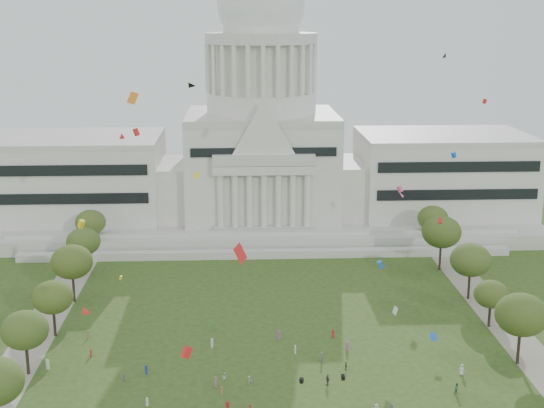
# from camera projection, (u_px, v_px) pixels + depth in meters

# --- Properties ---
(capitol) EXTENTS (160.00, 64.50, 91.30)m
(capitol) POSITION_uv_depth(u_px,v_px,m) (262.00, 153.00, 225.55)
(capitol) COLOR #B9B6AC
(capitol) RESTS_ON ground
(path_left) EXTENTS (8.00, 160.00, 0.04)m
(path_left) POSITION_uv_depth(u_px,v_px,m) (31.00, 344.00, 147.95)
(path_left) COLOR gray
(path_left) RESTS_ON ground
(path_right) EXTENTS (8.00, 160.00, 0.04)m
(path_right) POSITION_uv_depth(u_px,v_px,m) (513.00, 335.00, 152.19)
(path_right) COLOR gray
(path_right) RESTS_ON ground
(row_tree_l_2) EXTENTS (8.42, 8.42, 11.97)m
(row_tree_l_2) POSITION_uv_depth(u_px,v_px,m) (25.00, 330.00, 133.70)
(row_tree_l_2) COLOR black
(row_tree_l_2) RESTS_ON ground
(row_tree_r_2) EXTENTS (9.55, 9.55, 13.58)m
(row_tree_r_2) POSITION_uv_depth(u_px,v_px,m) (521.00, 315.00, 137.49)
(row_tree_r_2) COLOR black
(row_tree_r_2) RESTS_ON ground
(row_tree_l_3) EXTENTS (8.12, 8.12, 11.55)m
(row_tree_l_3) POSITION_uv_depth(u_px,v_px,m) (53.00, 297.00, 149.90)
(row_tree_l_3) COLOR black
(row_tree_l_3) RESTS_ON ground
(row_tree_r_3) EXTENTS (7.01, 7.01, 9.98)m
(row_tree_r_3) POSITION_uv_depth(u_px,v_px,m) (491.00, 294.00, 154.64)
(row_tree_r_3) COLOR black
(row_tree_r_3) RESTS_ON ground
(row_tree_l_4) EXTENTS (9.29, 9.29, 13.21)m
(row_tree_l_4) POSITION_uv_depth(u_px,v_px,m) (72.00, 262.00, 167.53)
(row_tree_l_4) COLOR black
(row_tree_l_4) RESTS_ON ground
(row_tree_r_4) EXTENTS (9.19, 9.19, 13.06)m
(row_tree_r_4) POSITION_uv_depth(u_px,v_px,m) (471.00, 260.00, 169.18)
(row_tree_r_4) COLOR black
(row_tree_r_4) RESTS_ON ground
(row_tree_l_5) EXTENTS (8.33, 8.33, 11.85)m
(row_tree_l_5) POSITION_uv_depth(u_px,v_px,m) (83.00, 242.00, 185.72)
(row_tree_l_5) COLOR black
(row_tree_l_5) RESTS_ON ground
(row_tree_r_5) EXTENTS (9.82, 9.82, 13.96)m
(row_tree_r_5) POSITION_uv_depth(u_px,v_px,m) (442.00, 232.00, 188.48)
(row_tree_r_5) COLOR black
(row_tree_r_5) RESTS_ON ground
(row_tree_l_6) EXTENTS (8.19, 8.19, 11.64)m
(row_tree_l_6) POSITION_uv_depth(u_px,v_px,m) (90.00, 222.00, 203.24)
(row_tree_l_6) COLOR black
(row_tree_l_6) RESTS_ON ground
(row_tree_r_6) EXTENTS (8.42, 8.42, 11.97)m
(row_tree_r_6) POSITION_uv_depth(u_px,v_px,m) (433.00, 218.00, 206.31)
(row_tree_r_6) COLOR black
(row_tree_r_6) RESTS_ON ground
(person_0) EXTENTS (1.20, 1.12, 2.07)m
(person_0) POSITION_uv_depth(u_px,v_px,m) (462.00, 370.00, 135.25)
(person_0) COLOR silver
(person_0) RESTS_ON ground
(person_2) EXTENTS (1.15, 1.06, 2.01)m
(person_2) POSITION_uv_depth(u_px,v_px,m) (457.00, 388.00, 128.56)
(person_2) COLOR #33723F
(person_2) RESTS_ON ground
(person_3) EXTENTS (1.05, 1.15, 1.60)m
(person_3) POSITION_uv_depth(u_px,v_px,m) (376.00, 408.00, 122.41)
(person_3) COLOR silver
(person_3) RESTS_ON ground
(person_4) EXTENTS (1.09, 1.33, 2.00)m
(person_4) POSITION_uv_depth(u_px,v_px,m) (327.00, 380.00, 131.55)
(person_4) COLOR #4C4C51
(person_4) RESTS_ON ground
(person_5) EXTENTS (1.23, 1.57, 1.59)m
(person_5) POSITION_uv_depth(u_px,v_px,m) (249.00, 380.00, 131.81)
(person_5) COLOR silver
(person_5) RESTS_ON ground
(person_8) EXTENTS (0.93, 0.78, 1.64)m
(person_8) POSITION_uv_depth(u_px,v_px,m) (224.00, 377.00, 132.92)
(person_8) COLOR silver
(person_8) RESTS_ON ground
(person_10) EXTENTS (0.74, 1.04, 1.60)m
(person_10) POSITION_uv_depth(u_px,v_px,m) (346.00, 366.00, 137.13)
(person_10) COLOR #33723F
(person_10) RESTS_ON ground
(distant_crowd) EXTENTS (59.97, 41.36, 1.95)m
(distant_crowd) POSITION_uv_depth(u_px,v_px,m) (209.00, 371.00, 135.07)
(distant_crowd) COLOR #994C8C
(distant_crowd) RESTS_ON ground
(kite_swarm) EXTENTS (94.36, 107.94, 65.76)m
(kite_swarm) POSITION_uv_depth(u_px,v_px,m) (279.00, 230.00, 126.21)
(kite_swarm) COLOR red
(kite_swarm) RESTS_ON ground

